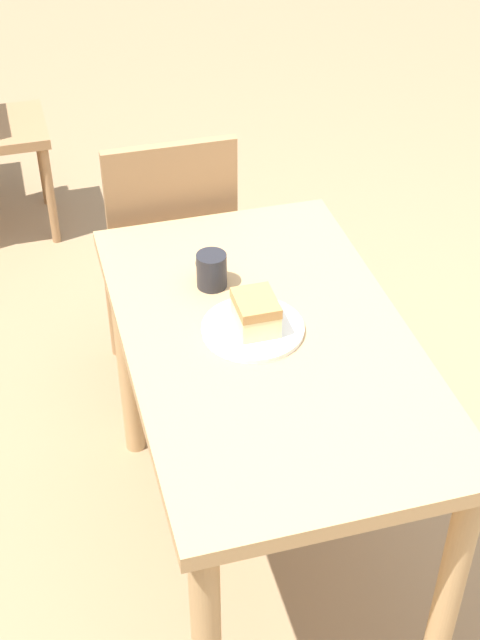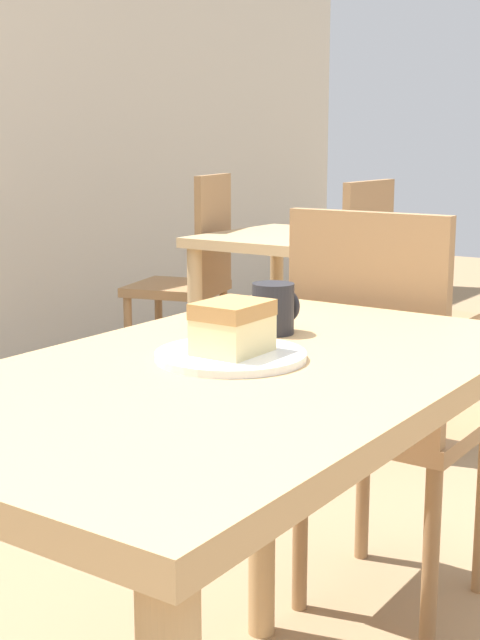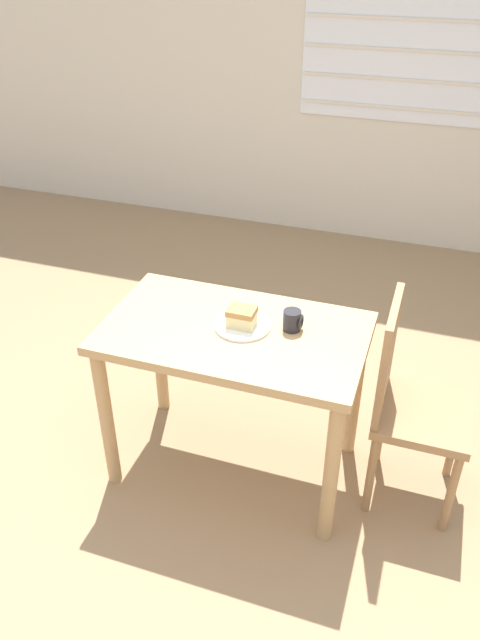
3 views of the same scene
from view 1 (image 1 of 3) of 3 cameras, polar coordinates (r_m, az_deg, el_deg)
name	(u,v)px [view 1 (image 1 of 3)]	position (r m, az deg, el deg)	size (l,w,h in m)	color
ground_plane	(361,500)	(2.68, 7.77, -11.35)	(14.00, 14.00, 0.00)	#997A56
dining_table_near	(267,378)	(2.07, 1.72, -3.75)	(1.08, 0.63, 0.76)	tan
chair_near_window	(169,261)	(2.69, -4.59, 3.82)	(0.38, 0.38, 0.95)	#9E754C
plate	(253,329)	(2.00, 0.83, -0.56)	(0.23, 0.23, 0.01)	white
cake_slice	(256,313)	(1.97, 1.01, 0.47)	(0.11, 0.09, 0.08)	beige
coffee_mug	(211,270)	(2.12, -1.85, 3.25)	(0.08, 0.07, 0.09)	#232328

